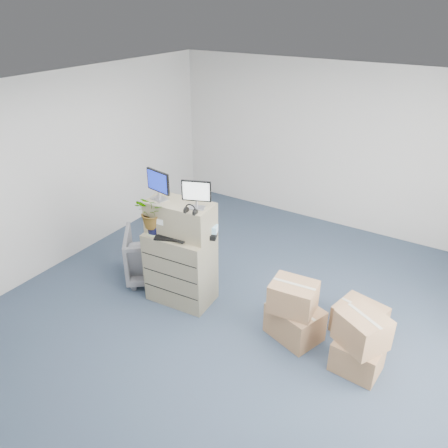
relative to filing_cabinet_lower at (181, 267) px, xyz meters
The scene contains 16 objects.
ground 1.00m from the filing_cabinet_lower, 14.61° to the right, with size 7.00×7.00×0.00m, color #283748.
wall_back 3.51m from the filing_cabinet_lower, 75.66° to the left, with size 6.00×0.02×2.80m, color beige.
filing_cabinet_lower is the anchor object (origin of this frame).
filing_cabinet_upper 0.71m from the filing_cabinet_lower, 94.36° to the left, with size 0.85×0.43×0.43m, color #998C69.
monitor_left 1.17m from the filing_cabinet_lower, behind, with size 0.39×0.18×0.38m.
monitor_right 1.15m from the filing_cabinet_lower, ahead, with size 0.34×0.19×0.35m.
headphones 1.01m from the filing_cabinet_lower, 22.17° to the right, with size 0.15×0.15×0.02m, color black.
keyboard 0.52m from the filing_cabinet_lower, 92.55° to the right, with size 0.45×0.19×0.02m, color black.
mouse 0.63m from the filing_cabinet_lower, 16.69° to the right, with size 0.10×0.06×0.03m, color silver.
water_bottle 0.65m from the filing_cabinet_lower, 35.67° to the left, with size 0.08×0.08×0.27m, color #9A9DA2.
phone_dock 0.54m from the filing_cabinet_lower, 130.47° to the left, with size 0.06×0.05×0.13m.
external_drive 0.65m from the filing_cabinet_lower, 19.38° to the left, with size 0.21×0.16×0.06m, color black.
tissue_box 0.71m from the filing_cabinet_lower, 24.77° to the left, with size 0.24×0.12×0.09m, color #44ABE7.
potted_plant 0.81m from the filing_cabinet_lower, 154.20° to the right, with size 0.41×0.46×0.43m.
office_chair 0.70m from the filing_cabinet_lower, 160.50° to the left, with size 0.80×0.75×0.82m, color #5A5A5F.
cardboard_boxes 2.03m from the filing_cabinet_lower, ahead, with size 1.47×1.22×0.77m.
Camera 1 is at (2.23, -3.59, 3.67)m, focal length 35.00 mm.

